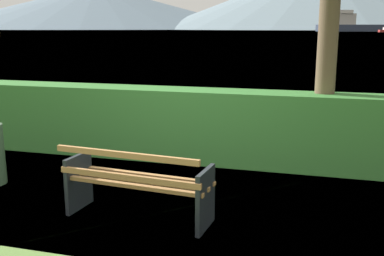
% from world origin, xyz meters
% --- Properties ---
extents(ground_plane, '(1400.00, 1400.00, 0.00)m').
position_xyz_m(ground_plane, '(0.00, 0.00, 0.00)').
color(ground_plane, '#567A38').
extents(water_surface, '(620.00, 620.00, 0.00)m').
position_xyz_m(water_surface, '(0.00, 308.95, 0.00)').
color(water_surface, '#7A99A8').
rests_on(water_surface, ground_plane).
extents(park_bench, '(1.75, 0.72, 0.87)m').
position_xyz_m(park_bench, '(-0.01, -0.06, 0.43)').
color(park_bench, '#A0703F').
rests_on(park_bench, ground_plane).
extents(hedge_row, '(12.58, 0.68, 1.18)m').
position_xyz_m(hedge_row, '(0.00, 2.45, 0.59)').
color(hedge_row, '#387A33').
rests_on(hedge_row, ground_plane).
extents(cargo_ship_large, '(69.51, 26.59, 11.07)m').
position_xyz_m(cargo_ship_large, '(27.54, 261.10, 3.09)').
color(cargo_ship_large, '#2D384C').
rests_on(cargo_ship_large, water_surface).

